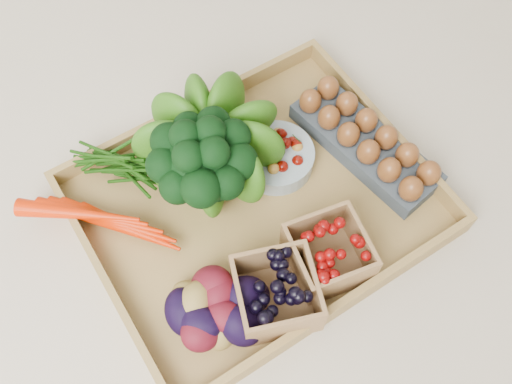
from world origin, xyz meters
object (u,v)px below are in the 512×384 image
cherry_bowl (276,157)px  egg_carton (365,145)px  broccoli (204,176)px  tray (256,207)px

cherry_bowl → egg_carton: 0.16m
broccoli → cherry_bowl: size_ratio=1.28×
tray → broccoli: size_ratio=3.25×
tray → cherry_bowl: cherry_bowl is taller
cherry_bowl → egg_carton: size_ratio=0.47×
tray → cherry_bowl: bearing=35.0°
tray → cherry_bowl: (0.07, 0.05, 0.02)m
egg_carton → broccoli: bearing=157.1°
broccoli → cherry_bowl: bearing=-3.5°
tray → broccoli: broccoli is taller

